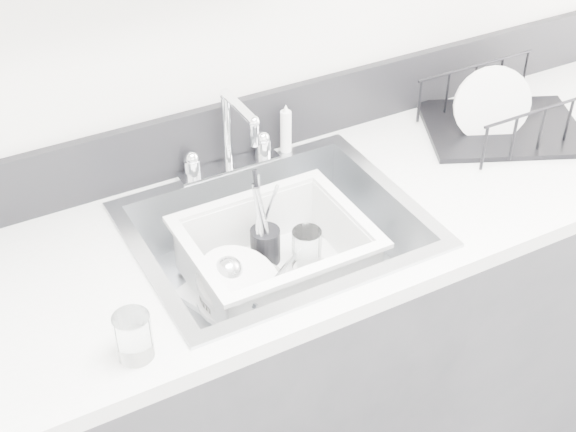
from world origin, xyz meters
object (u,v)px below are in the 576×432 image
counter_run (279,366)px  wash_tub (276,257)px  sink (278,256)px  dish_rack (506,107)px

counter_run → wash_tub: (-0.01, -0.00, 0.37)m
sink → counter_run: bearing=0.0°
sink → dish_rack: (0.72, 0.08, 0.16)m
dish_rack → wash_tub: bearing=-148.9°
sink → wash_tub: (-0.01, -0.00, 0.00)m
sink → dish_rack: bearing=6.4°
sink → dish_rack: dish_rack is taller
sink → dish_rack: 0.74m
wash_tub → sink: bearing=25.1°
wash_tub → dish_rack: (0.72, 0.08, 0.16)m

